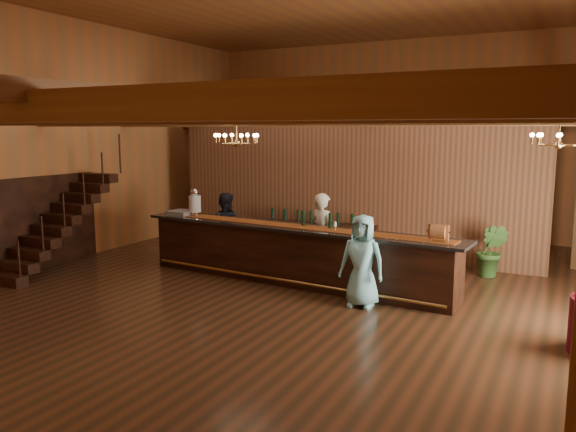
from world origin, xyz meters
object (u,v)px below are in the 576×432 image
at_px(chandelier_left, 237,138).
at_px(staff_second, 225,228).
at_px(bartender, 323,235).
at_px(raffle_drum, 438,232).
at_px(backbar_shelf, 318,239).
at_px(chandelier_right, 559,139).
at_px(beverage_dispenser, 195,202).
at_px(tasting_bar, 293,254).
at_px(floor_plant, 492,251).
at_px(guest, 362,261).

relative_size(chandelier_left, staff_second, 0.50).
bearing_deg(bartender, raffle_drum, -177.64).
xyz_separation_m(backbar_shelf, chandelier_left, (-0.12, -3.36, 2.44)).
xyz_separation_m(raffle_drum, chandelier_left, (-3.53, -0.66, 1.53)).
bearing_deg(backbar_shelf, chandelier_right, -35.25).
bearing_deg(beverage_dispenser, bartender, 9.92).
height_order(backbar_shelf, bartender, bartender).
height_order(tasting_bar, beverage_dispenser, beverage_dispenser).
xyz_separation_m(beverage_dispenser, raffle_drum, (5.39, -0.54, -0.11)).
relative_size(staff_second, floor_plant, 1.44).
height_order(beverage_dispenser, floor_plant, beverage_dispenser).
distance_m(raffle_drum, chandelier_right, 2.31).
height_order(raffle_drum, staff_second, staff_second).
distance_m(backbar_shelf, floor_plant, 3.98).
bearing_deg(bartender, chandelier_left, 84.31).
bearing_deg(chandelier_right, guest, -167.23).
height_order(beverage_dispenser, staff_second, beverage_dispenser).
bearing_deg(floor_plant, backbar_shelf, 177.53).
height_order(tasting_bar, bartender, bartender).
distance_m(chandelier_left, floor_plant, 5.67).
height_order(chandelier_left, bartender, chandelier_left).
bearing_deg(raffle_drum, backbar_shelf, 141.62).
bearing_deg(chandelier_left, guest, 3.75).
height_order(backbar_shelf, chandelier_right, chandelier_right).
height_order(tasting_bar, staff_second, staff_second).
bearing_deg(staff_second, chandelier_right, 151.74).
xyz_separation_m(chandelier_left, chandelier_right, (5.25, 0.81, 0.02)).
relative_size(backbar_shelf, staff_second, 1.78).
height_order(chandelier_right, staff_second, chandelier_right).
xyz_separation_m(guest, floor_plant, (1.71, 3.04, -0.24)).
distance_m(tasting_bar, beverage_dispenser, 2.67).
xyz_separation_m(tasting_bar, chandelier_left, (-0.67, -0.94, 2.26)).
height_order(staff_second, floor_plant, staff_second).
bearing_deg(beverage_dispenser, staff_second, 57.85).
bearing_deg(tasting_bar, beverage_dispenser, 178.74).
xyz_separation_m(chandelier_right, staff_second, (-6.73, 0.99, -2.06)).
bearing_deg(backbar_shelf, floor_plant, -11.22).
height_order(tasting_bar, guest, guest).
relative_size(tasting_bar, raffle_drum, 20.19).
xyz_separation_m(raffle_drum, staff_second, (-5.01, 1.13, -0.51)).
distance_m(staff_second, guest, 4.19).
bearing_deg(chandelier_left, chandelier_right, 8.73).
distance_m(raffle_drum, chandelier_left, 3.91).
relative_size(tasting_bar, beverage_dispenser, 11.44).
bearing_deg(floor_plant, tasting_bar, -146.64).
distance_m(raffle_drum, floor_plant, 2.70).
bearing_deg(chandelier_left, raffle_drum, 10.54).
bearing_deg(bartender, backbar_shelf, -38.43).
bearing_deg(backbar_shelf, bartender, -71.54).
bearing_deg(staff_second, tasting_bar, 138.45).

